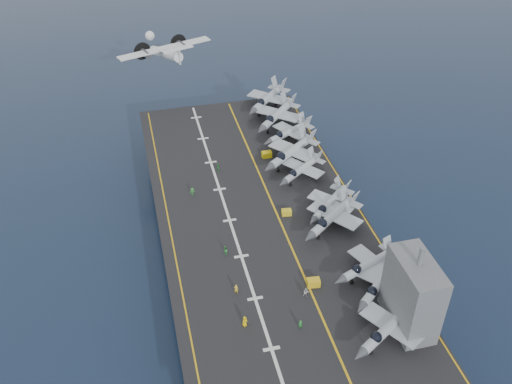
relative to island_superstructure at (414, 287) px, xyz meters
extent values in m
plane|color=#142135|center=(-15.00, 30.00, -17.90)|extent=(500.00, 500.00, 0.00)
cube|color=#56595E|center=(-15.00, 30.00, -12.90)|extent=(36.00, 90.00, 10.00)
cube|color=black|center=(-15.00, 30.00, -7.70)|extent=(38.00, 92.00, 0.40)
cube|color=gold|center=(-12.00, 30.00, -7.48)|extent=(0.35, 90.00, 0.02)
cube|color=silver|center=(-21.00, 30.00, -7.48)|extent=(0.50, 90.00, 0.02)
cube|color=gold|center=(-32.00, 30.00, -7.48)|extent=(0.25, 90.00, 0.02)
cube|color=gold|center=(3.50, 30.00, -7.48)|extent=(0.25, 90.00, 0.02)
imported|color=yellow|center=(-23.77, 5.09, -6.56)|extent=(1.35, 1.18, 1.88)
imported|color=yellow|center=(-23.65, 11.84, -6.59)|extent=(1.27, 1.05, 1.82)
imported|color=green|center=(-23.55, 21.17, -6.61)|extent=(1.19, 1.28, 1.77)
imported|color=#26882F|center=(-26.48, 39.38, -6.67)|extent=(1.10, 0.82, 1.67)
imported|color=#268C33|center=(-20.03, 46.54, -6.61)|extent=(1.04, 1.25, 1.78)
imported|color=#268C33|center=(-15.85, 2.69, -6.69)|extent=(0.99, 0.67, 1.63)
imported|color=beige|center=(-13.10, 8.57, -6.63)|extent=(1.23, 1.02, 1.75)
camera|label=1|loc=(-35.58, -50.40, 59.41)|focal=40.00mm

